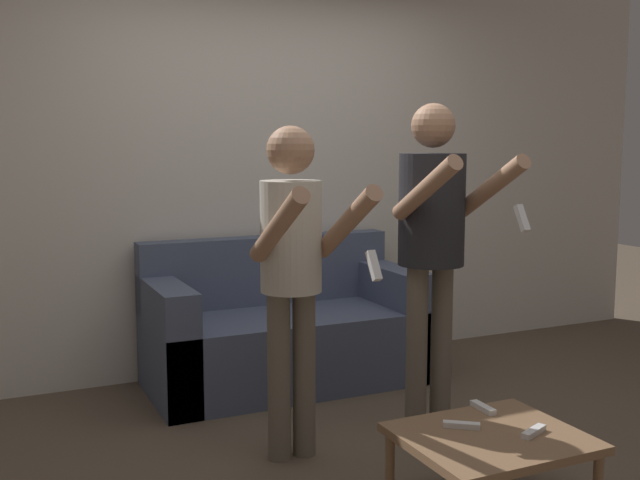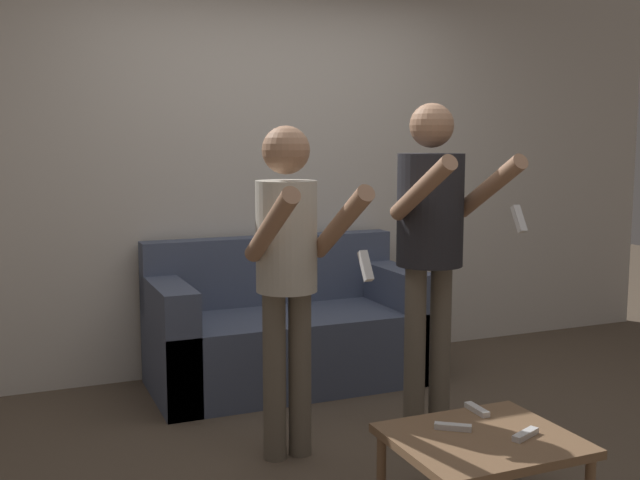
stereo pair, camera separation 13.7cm
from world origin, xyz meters
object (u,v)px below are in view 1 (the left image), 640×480
object	(u,v)px
couch	(283,334)
person_standing_left	(293,258)
person_standing_right	(433,229)
coffee_table	(491,443)
remote_near	(534,432)
remote_mid	(461,425)
remote_far	(483,408)

from	to	relation	value
couch	person_standing_left	size ratio (longest dim) A/B	1.06
person_standing_left	person_standing_right	bearing A→B (deg)	0.59
couch	coffee_table	distance (m)	1.93
couch	remote_near	xyz separation A→B (m)	(0.27, -2.00, 0.04)
couch	coffee_table	size ratio (longest dim) A/B	2.36
remote_mid	person_standing_left	bearing A→B (deg)	120.88
coffee_table	remote_far	world-z (taller)	remote_far
couch	remote_mid	world-z (taller)	couch
remote_near	remote_far	size ratio (longest dim) A/B	1.01
person_standing_right	remote_far	bearing A→B (deg)	-101.77
coffee_table	couch	bearing A→B (deg)	93.70
person_standing_right	coffee_table	xyz separation A→B (m)	(-0.26, -0.85, -0.77)
couch	remote_far	size ratio (longest dim) A/B	11.13
coffee_table	remote_near	distance (m)	0.17
person_standing_right	remote_far	distance (m)	0.95
remote_mid	person_standing_right	bearing A→B (deg)	65.75
couch	remote_far	xyz separation A→B (m)	(0.26, -1.69, 0.04)
couch	person_standing_left	bearing A→B (deg)	-109.53
coffee_table	remote_mid	distance (m)	0.14
coffee_table	remote_mid	bearing A→B (deg)	124.51
couch	person_standing_left	world-z (taller)	person_standing_left
remote_near	coffee_table	bearing A→B (deg)	153.13
person_standing_right	coffee_table	distance (m)	1.17
couch	remote_mid	size ratio (longest dim) A/B	11.81
person_standing_right	remote_near	distance (m)	1.17
person_standing_right	coffee_table	bearing A→B (deg)	-107.22
coffee_table	remote_near	size ratio (longest dim) A/B	4.67
coffee_table	person_standing_right	bearing A→B (deg)	72.78
remote_near	remote_mid	size ratio (longest dim) A/B	1.07
remote_near	person_standing_right	bearing A→B (deg)	83.05
remote_mid	coffee_table	bearing A→B (deg)	-55.49
couch	person_standing_right	size ratio (longest dim) A/B	0.99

